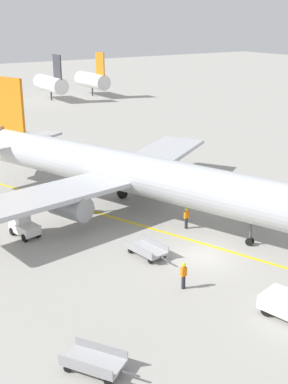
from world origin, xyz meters
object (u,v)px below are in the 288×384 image
Objects in this scene: ground_crew_marshaller at (184,275)px; baggage_cart_empty_trailing at (147,249)px; baggage_cart_loaded at (94,362)px; safety_cone_nose_left at (150,184)px; ground_crew_wing_walker at (186,217)px; belt_loader_forward_hold at (252,203)px; airliner at (119,170)px; baggage_tug_near_wing at (23,224)px; safety_cone_wingtip_left at (69,207)px.

baggage_cart_empty_trailing is at bearing 82.74° from ground_crew_marshaller.
baggage_cart_loaded is 8.20× the size of safety_cone_nose_left.
ground_crew_wing_walker reaches higher than baggage_cart_empty_trailing.
belt_loader_forward_hold is at bearing 26.67° from baggage_cart_loaded.
baggage_cart_empty_trailing is 2.25× the size of ground_crew_wing_walker.
airliner reaches higher than baggage_cart_empty_trailing.
baggage_tug_near_wing is 0.53× the size of belt_loader_forward_hold.
airliner reaches higher than baggage_cart_loaded.
baggage_cart_empty_trailing is 2.25× the size of ground_crew_marshaller.
safety_cone_nose_left is (17.24, 20.69, -0.25)m from baggage_cart_loaded.
ground_crew_marshaller is at bearing -105.07° from airliner.
baggage_cart_loaded is at bearing -142.37° from ground_crew_wing_walker.
baggage_tug_near_wing is at bearing 111.93° from ground_crew_marshaller.
ground_crew_wing_walker is (5.16, 2.20, 0.44)m from baggage_cart_empty_trailing.
baggage_cart_loaded is at bearing -129.81° from safety_cone_nose_left.
safety_cone_nose_left is at bearing 54.93° from baggage_cart_empty_trailing.
baggage_tug_near_wing is 13.73m from ground_crew_marshaller.
ground_crew_wing_walker is at bearing -71.59° from airliner.
airliner reaches higher than safety_cone_wingtip_left.
baggage_cart_empty_trailing is at bearing -125.07° from safety_cone_nose_left.
safety_cone_nose_left is at bearing 32.88° from airliner.
baggage_cart_loaded and baggage_cart_empty_trailing have the same top height.
safety_cone_wingtip_left is (5.12, 3.01, -0.71)m from baggage_tug_near_wing.
ground_crew_marshaller is (8.02, 3.58, 0.44)m from baggage_cart_loaded.
baggage_cart_empty_trailing is at bearing 44.31° from baggage_cart_loaded.
ground_crew_marshaller reaches higher than safety_cone_nose_left.
belt_loader_forward_hold is 2.87× the size of ground_crew_marshaller.
ground_crew_marshaller is 3.86× the size of safety_cone_wingtip_left.
baggage_tug_near_wing is 12.30m from ground_crew_wing_walker.
belt_loader_forward_hold is at bearing 8.87° from baggage_cart_empty_trailing.
airliner is at bearing -147.12° from safety_cone_nose_left.
ground_crew_marshaller reaches higher than baggage_cart_empty_trailing.
safety_cone_wingtip_left is (-0.63, 10.89, -0.25)m from baggage_cart_empty_trailing.
baggage_tug_near_wing is at bearing 126.09° from baggage_cart_empty_trailing.
safety_cone_wingtip_left is at bearing 30.42° from baggage_tug_near_wing.
airliner reaches higher than baggage_tug_near_wing.
baggage_tug_near_wing reaches higher than baggage_cart_empty_trailing.
baggage_cart_loaded is 20.92m from safety_cone_wingtip_left.
airliner reaches higher than safety_cone_nose_left.
ground_crew_wing_walker is at bearing 50.70° from ground_crew_marshaller.
ground_crew_wing_walker is at bearing 23.12° from baggage_cart_empty_trailing.
baggage_cart_empty_trailing is at bearing -156.88° from ground_crew_wing_walker.
airliner reaches higher than belt_loader_forward_hold.
airliner is 20.88m from baggage_cart_loaded.
baggage_cart_loaded is (-2.89, -16.31, -0.46)m from baggage_tug_near_wing.
baggage_tug_near_wing reaches higher than safety_cone_nose_left.
belt_loader_forward_hold is (17.58, -6.04, -0.15)m from baggage_tug_near_wing.
ground_crew_wing_walker is 10.46m from safety_cone_wingtip_left.
belt_loader_forward_hold is at bearing -3.05° from ground_crew_wing_walker.
baggage_cart_loaded is (-20.46, -10.28, -0.31)m from belt_loader_forward_hold.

